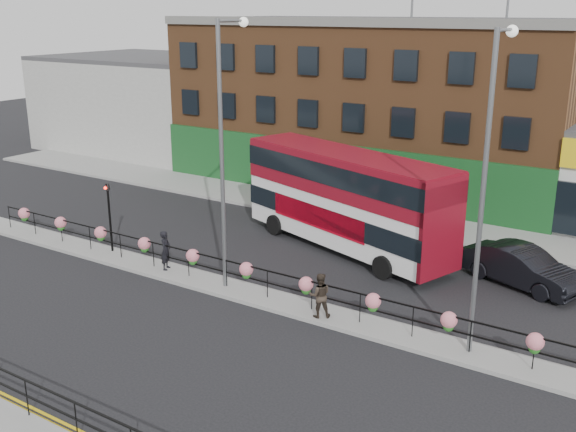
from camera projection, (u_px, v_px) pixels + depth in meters
The scene contains 15 objects.
ground at pixel (247, 295), 26.67m from camera, with size 120.00×120.00×0.00m, color black.
north_pavement at pixel (379, 218), 36.26m from camera, with size 60.00×4.00×0.15m, color gray.
median at pixel (247, 293), 26.65m from camera, with size 60.00×1.60×0.15m, color gray.
yellow_line_inner at pixel (42, 413), 18.90m from camera, with size 60.00×0.10×0.01m, color gold.
yellow_line_outer at pixel (36, 416), 18.76m from camera, with size 60.00×0.10×0.01m, color gold.
brick_building at pixel (380, 102), 43.23m from camera, with size 25.00×12.21×10.30m.
warehouse_west at pixel (151, 102), 54.24m from camera, with size 15.50×12.00×7.30m.
median_railing at pixel (246, 270), 26.36m from camera, with size 30.04×0.56×1.23m.
double_decker_bus at pixel (347, 191), 30.91m from camera, with size 11.70×6.13×4.63m.
car at pixel (522, 267), 27.35m from camera, with size 5.23×3.26×1.63m, color black.
pedestrian_a at pixel (166, 250), 28.68m from camera, with size 0.61×0.73×1.71m, color black.
pedestrian_b at pixel (320, 295), 24.22m from camera, with size 1.03×1.00×1.68m, color #322820.
lamp_column_west at pixel (225, 133), 25.59m from camera, with size 0.37×1.83×10.41m.
lamp_column_east at pixel (488, 168), 20.45m from camera, with size 0.37×1.80×10.25m.
traffic_light_median at pixel (108, 202), 30.42m from camera, with size 0.15×0.28×3.65m.
Camera 1 is at (14.76, -19.69, 10.87)m, focal length 42.00 mm.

